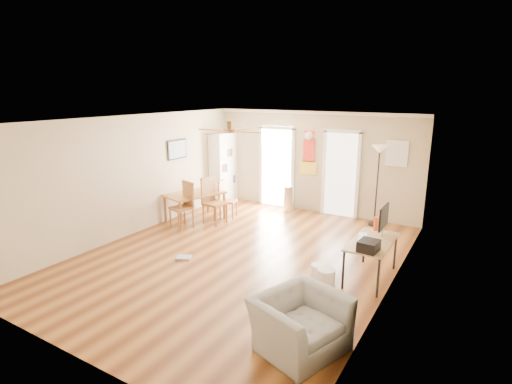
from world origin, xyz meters
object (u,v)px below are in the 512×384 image
Objects in this scene: dining_chair_right_a at (228,199)px; torchiere_lamp at (377,186)px; armchair at (300,323)px; dining_chair_near at (181,206)px; wastebasket_a at (318,272)px; dining_table at (195,207)px; dining_chair_right_b at (215,201)px; trash_can at (289,198)px; bookshelf at (224,168)px; computer_desk at (371,260)px; printer at (369,246)px; wastebasket_b at (326,279)px.

torchiere_lamp is (3.33, 1.24, 0.48)m from dining_chair_right_a.
torchiere_lamp reaches higher than armchair.
dining_chair_near reaches higher than wastebasket_a.
dining_table is 4.07m from wastebasket_a.
trash_can is (1.08, 1.82, -0.21)m from dining_chair_right_b.
dining_chair_near is (0.46, -2.37, -0.45)m from bookshelf.
torchiere_lamp reaches higher than dining_chair_near.
torchiere_lamp is at bearing -85.60° from dining_chair_right_a.
bookshelf is 5.35m from wastebasket_a.
dining_chair_right_a is (0.93, -1.15, -0.52)m from bookshelf.
dining_table is (0.38, -1.77, -0.64)m from bookshelf.
dining_chair_right_b is 3.81m from torchiere_lamp.
dining_table is at bearing 168.19° from computer_desk.
dining_chair_right_a is at bearing 157.62° from printer.
printer reaches higher than dining_table.
printer is (2.97, -3.30, 0.42)m from trash_can.
torchiere_lamp reaches higher than printer.
printer is at bearing -77.63° from torchiere_lamp.
armchair is at bearing -37.32° from dining_table.
armchair is (0.50, -1.83, 0.20)m from wastebasket_a.
trash_can reaches higher than wastebasket_b.
armchair is (4.68, -5.05, -0.64)m from bookshelf.
computer_desk is (2.90, -2.83, -0.00)m from trash_can.
wastebasket_a is 0.26× the size of armchair.
dining_chair_right_a is 0.57m from dining_chair_right_b.
wastebasket_b is at bearing -22.64° from dining_table.
dining_chair_right_a is at bearing -159.64° from torchiere_lamp.
printer is 0.87m from wastebasket_b.
printer is at bearing -48.01° from trash_can.
dining_chair_near is (-0.47, -0.66, -0.02)m from dining_chair_right_b.
dining_chair_right_b is at bearing 67.96° from armchair.
armchair is (-0.23, -2.33, 0.00)m from computer_desk.
dining_chair_right_a is (0.55, 0.62, 0.12)m from dining_table.
armchair is at bearing -37.42° from bookshelf.
torchiere_lamp is (4.27, 0.09, -0.03)m from bookshelf.
dining_table is 4.83m from printer.
dining_table is at bearing 115.68° from dining_chair_near.
dining_table is 1.31× the size of armchair.
trash_can is 2.04× the size of printer.
dining_table is at bearing 72.34° from armchair.
trash_can is at bearing 46.99° from armchair.
printer reaches higher than armchair.
computer_desk is 0.91m from wastebasket_a.
bookshelf is 1.99m from dining_chair_right_b.
dining_table is 1.24× the size of dining_chair_right_b.
armchair is at bearing -94.83° from printer.
computer_desk is at bearing 102.33° from printer.
bookshelf reaches higher than dining_table.
trash_can is 4.46m from printer.
trash_can is at bearing 49.16° from dining_table.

